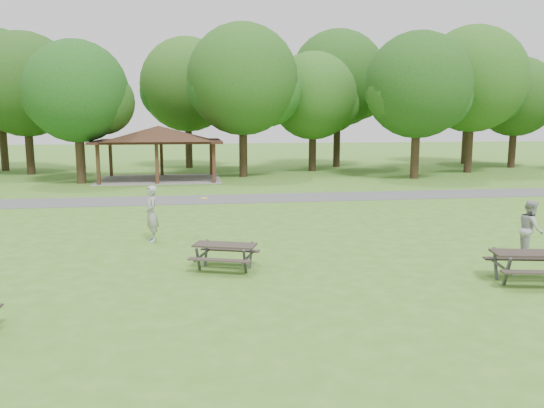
{
  "coord_description": "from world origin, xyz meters",
  "views": [
    {
      "loc": [
        -1.67,
        -13.89,
        4.2
      ],
      "look_at": [
        1.0,
        4.0,
        1.3
      ],
      "focal_mm": 35.0,
      "sensor_mm": 36.0,
      "label": 1
    }
  ],
  "objects": [
    {
      "name": "ground",
      "position": [
        0.0,
        0.0,
        0.0
      ],
      "size": [
        160.0,
        160.0,
        0.0
      ],
      "primitive_type": "plane",
      "color": "#417421",
      "rests_on": "ground"
    },
    {
      "name": "asphalt_path",
      "position": [
        0.0,
        14.0,
        0.01
      ],
      "size": [
        120.0,
        3.2,
        0.02
      ],
      "primitive_type": "cube",
      "color": "#4D4D50",
      "rests_on": "ground"
    },
    {
      "name": "pavilion",
      "position": [
        -4.0,
        24.0,
        3.06
      ],
      "size": [
        8.6,
        7.01,
        3.76
      ],
      "color": "#332112",
      "rests_on": "ground"
    },
    {
      "name": "tree_row_c",
      "position": [
        -13.9,
        29.03,
        6.54
      ],
      "size": [
        8.19,
        7.8,
        10.67
      ],
      "color": "black",
      "rests_on": "ground"
    },
    {
      "name": "tree_row_d",
      "position": [
        -8.92,
        22.53,
        5.77
      ],
      "size": [
        6.93,
        6.6,
        9.27
      ],
      "color": "#312315",
      "rests_on": "ground"
    },
    {
      "name": "tree_row_e",
      "position": [
        2.1,
        25.03,
        6.78
      ],
      "size": [
        8.4,
        8.0,
        11.02
      ],
      "color": "black",
      "rests_on": "ground"
    },
    {
      "name": "tree_row_f",
      "position": [
        8.09,
        28.53,
        5.84
      ],
      "size": [
        7.35,
        7.0,
        9.55
      ],
      "color": "black",
      "rests_on": "ground"
    },
    {
      "name": "tree_row_g",
      "position": [
        14.09,
        22.03,
        6.33
      ],
      "size": [
        7.77,
        7.4,
        10.25
      ],
      "color": "#2E1F14",
      "rests_on": "ground"
    },
    {
      "name": "tree_row_h",
      "position": [
        20.1,
        25.53,
        7.03
      ],
      "size": [
        8.61,
        8.2,
        11.37
      ],
      "color": "#2F2015",
      "rests_on": "ground"
    },
    {
      "name": "tree_row_i",
      "position": [
        26.08,
        29.03,
        5.91
      ],
      "size": [
        7.14,
        6.8,
        9.52
      ],
      "color": "black",
      "rests_on": "ground"
    },
    {
      "name": "tree_deep_a",
      "position": [
        -16.9,
        32.53,
        7.13
      ],
      "size": [
        8.4,
        8.0,
        11.38
      ],
      "color": "#302215",
      "rests_on": "ground"
    },
    {
      "name": "tree_deep_b",
      "position": [
        -1.9,
        33.03,
        6.89
      ],
      "size": [
        8.4,
        8.0,
        11.13
      ],
      "color": "black",
      "rests_on": "ground"
    },
    {
      "name": "tree_deep_c",
      "position": [
        11.1,
        32.03,
        7.44
      ],
      "size": [
        8.82,
        8.4,
        11.9
      ],
      "color": "black",
      "rests_on": "ground"
    },
    {
      "name": "tree_deep_d",
      "position": [
        24.1,
        33.53,
        7.03
      ],
      "size": [
        8.4,
        8.0,
        11.27
      ],
      "color": "#2E2014",
      "rests_on": "ground"
    },
    {
      "name": "picnic_table_middle",
      "position": [
        -0.84,
        0.66,
        0.56
      ],
      "size": [
        2.1,
        1.89,
        0.75
      ],
      "color": "#2E2721",
      "rests_on": "ground"
    },
    {
      "name": "picnic_table_far",
      "position": [
        6.91,
        -1.76,
        0.62
      ],
      "size": [
        2.2,
        1.9,
        0.84
      ],
      "color": "black",
      "rests_on": "ground"
    },
    {
      "name": "frisbee_in_flight",
      "position": [
        -1.33,
        3.94,
        1.57
      ],
      "size": [
        0.31,
        0.31,
        0.02
      ],
      "color": "yellow",
      "rests_on": "ground"
    },
    {
      "name": "frisbee_thrower",
      "position": [
        -3.13,
        4.54,
        0.97
      ],
      "size": [
        0.63,
        0.8,
        1.95
      ],
      "primitive_type": "imported",
      "rotation": [
        0.0,
        0.0,
        -1.32
      ],
      "color": "#9F9FA1",
      "rests_on": "ground"
    },
    {
      "name": "frisbee_catcher",
      "position": [
        8.51,
        0.65,
        0.88
      ],
      "size": [
        0.95,
        1.05,
        1.77
      ],
      "primitive_type": "imported",
      "rotation": [
        0.0,
        0.0,
        1.18
      ],
      "color": "#A3A3A6",
      "rests_on": "ground"
    }
  ]
}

